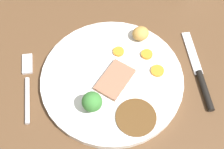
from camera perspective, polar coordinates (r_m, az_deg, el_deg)
name	(u,v)px	position (r cm, az deg, el deg)	size (l,w,h in cm)	color
dining_table	(118,78)	(64.25, 1.13, -0.66)	(120.00, 84.00, 3.60)	brown
dinner_plate	(112,79)	(61.25, 0.00, -0.81)	(27.58, 27.58, 1.40)	white
gravy_pool	(136,117)	(56.92, 4.35, -7.70)	(7.39, 7.39, 0.30)	#563819
meat_slice_main	(115,80)	(59.91, 0.51, -0.93)	(7.67, 4.75, 0.80)	#9E664C
roast_potato_left	(141,33)	(65.18, 5.18, 7.39)	(3.42, 3.16, 2.67)	#BC8C42
carrot_coin_front	(157,71)	(61.73, 8.19, 0.67)	(2.59, 2.59, 0.48)	orange
carrot_coin_back	(119,52)	(63.57, 1.18, 4.16)	(2.25, 2.25, 0.51)	orange
carrot_coin_side	(147,54)	(63.51, 6.30, 3.64)	(2.29, 2.29, 0.59)	orange
broccoli_floret	(92,102)	(55.58, -3.62, -4.98)	(3.70, 3.70, 4.39)	#8CB766
fork	(27,85)	(63.16, -15.05, -1.76)	(2.67, 15.32, 0.90)	silver
knife	(200,76)	(64.26, 15.60, -0.23)	(2.92, 18.56, 1.20)	black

